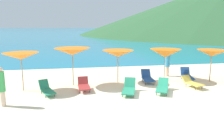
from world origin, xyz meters
TOP-DOWN VIEW (x-y plane):
  - ground_plane at (0.00, 10.00)m, footprint 50.00×100.00m
  - ocean_water at (0.00, 228.54)m, footprint 650.00×440.00m
  - umbrella_0 at (-6.92, 2.61)m, footprint 1.94×1.94m
  - umbrella_1 at (-4.22, 3.24)m, footprint 2.09×2.09m
  - umbrella_2 at (-1.45, 3.49)m, footprint 1.99×1.99m
  - umbrella_3 at (1.63, 3.40)m, footprint 1.98×1.98m
  - umbrella_4 at (4.37, 2.64)m, footprint 1.82×1.82m
  - lounge_chair_0 at (-5.57, 1.84)m, footprint 1.07×1.59m
  - lounge_chair_1 at (3.17, 3.30)m, footprint 1.00×1.69m
  - lounge_chair_3 at (0.54, 1.13)m, footprint 1.25×1.71m
  - lounge_chair_4 at (2.61, 1.70)m, footprint 0.90×1.44m
  - lounge_chair_5 at (-3.63, 2.18)m, footprint 0.68×1.37m
  - lounge_chair_6 at (0.41, 3.18)m, footprint 0.72×1.48m
  - lounge_chair_7 at (-1.28, 1.23)m, footprint 1.10×1.70m
  - beachgoer_1 at (2.33, 4.56)m, footprint 0.35×0.35m
  - beachgoer_2 at (-7.24, 0.42)m, footprint 0.28×0.28m

SIDE VIEW (x-z plane):
  - ground_plane at x=0.00m, z-range -0.30..0.00m
  - ocean_water at x=0.00m, z-range 0.00..0.02m
  - lounge_chair_0 at x=-5.57m, z-range -0.07..0.58m
  - lounge_chair_7 at x=-1.28m, z-range -0.08..0.62m
  - lounge_chair_5 at x=-3.63m, z-range -0.04..0.61m
  - lounge_chair_3 at x=0.54m, z-range -0.03..0.61m
  - lounge_chair_4 at x=2.61m, z-range -0.01..0.60m
  - lounge_chair_1 at x=3.17m, z-range -0.06..0.69m
  - lounge_chair_6 at x=0.41m, z-range -0.05..0.69m
  - beachgoer_2 at x=-7.24m, z-range 0.07..1.85m
  - beachgoer_1 at x=2.33m, z-range 0.05..1.88m
  - umbrella_3 at x=1.63m, z-range 0.77..2.84m
  - umbrella_2 at x=-1.45m, z-range 0.81..2.86m
  - umbrella_4 at x=4.37m, z-range 0.82..2.88m
  - umbrella_0 at x=-6.92m, z-range 0.87..2.99m
  - umbrella_1 at x=-4.22m, z-range 0.92..3.18m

